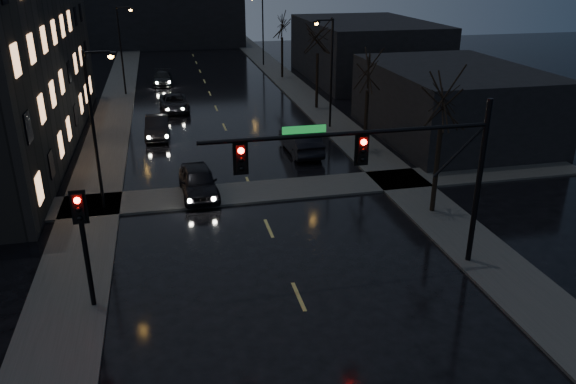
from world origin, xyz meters
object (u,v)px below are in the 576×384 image
oncoming_car_b (157,127)px  lead_car (301,140)px  oncoming_car_c (174,103)px  oncoming_car_d (163,78)px  oncoming_car_a (198,182)px

oncoming_car_b → lead_car: 10.84m
oncoming_car_c → lead_car: bearing=-62.8°
lead_car → oncoming_car_c: bearing=-61.4°
oncoming_car_d → lead_car: (8.48, -24.56, 0.20)m
oncoming_car_a → lead_car: bearing=36.8°
oncoming_car_c → lead_car: 15.38m
oncoming_car_d → lead_car: bearing=-68.8°
oncoming_car_c → oncoming_car_d: bearing=90.9°
oncoming_car_a → oncoming_car_b: size_ratio=1.03×
oncoming_car_a → oncoming_car_b: 11.78m
oncoming_car_c → oncoming_car_d: oncoming_car_c is taller
oncoming_car_c → oncoming_car_a: bearing=-91.1°
oncoming_car_a → lead_car: 9.22m
oncoming_car_a → oncoming_car_d: oncoming_car_a is taller
oncoming_car_d → lead_car: lead_car is taller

